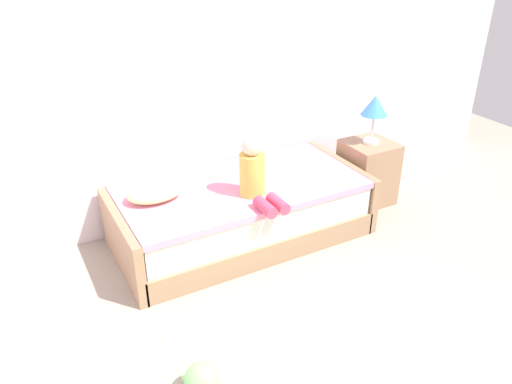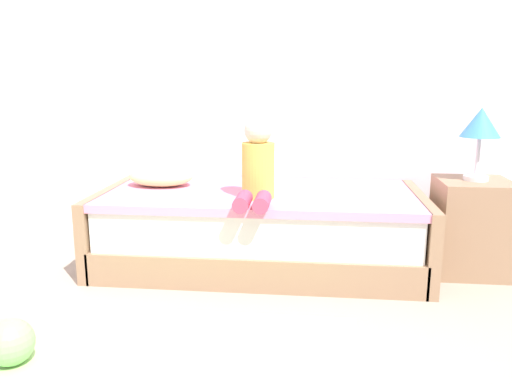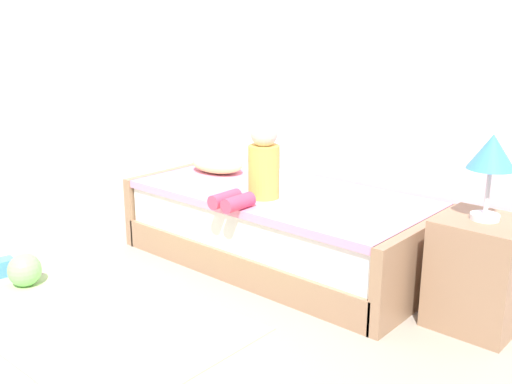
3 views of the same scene
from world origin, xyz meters
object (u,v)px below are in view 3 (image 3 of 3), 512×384
object	(u,v)px
nightstand	(479,273)
table_lamp	(492,156)
bed	(280,227)
toy_block	(5,267)
pillow	(217,164)
child_figure	(259,168)
toy_ball	(25,270)

from	to	relation	value
nightstand	table_lamp	world-z (taller)	table_lamp
bed	toy_block	bearing A→B (deg)	-131.59
table_lamp	pillow	size ratio (longest dim) A/B	1.02
nightstand	child_figure	world-z (taller)	child_figure
table_lamp	toy_block	distance (m)	3.03
toy_block	table_lamp	bearing A→B (deg)	28.17
table_lamp	child_figure	xyz separation A→B (m)	(-1.34, -0.24, -0.23)
pillow	toy_block	xyz separation A→B (m)	(-0.51, -1.46, -0.51)
table_lamp	toy_block	bearing A→B (deg)	-151.83
table_lamp	pillow	xyz separation A→B (m)	(-2.04, 0.09, -0.37)
bed	pillow	world-z (taller)	pillow
bed	toy_ball	distance (m)	1.66
toy_block	toy_ball	bearing A→B (deg)	0.73
child_figure	toy_block	world-z (taller)	child_figure
nightstand	toy_ball	xyz separation A→B (m)	(-2.30, -1.36, -0.20)
bed	child_figure	size ratio (longest dim) A/B	4.14
nightstand	pillow	size ratio (longest dim) A/B	1.36
child_figure	toy_ball	xyz separation A→B (m)	(-0.95, -1.12, -0.60)
pillow	table_lamp	bearing A→B (deg)	-2.48
table_lamp	toy_ball	world-z (taller)	table_lamp
toy_ball	toy_block	distance (m)	0.26
table_lamp	child_figure	bearing A→B (deg)	-169.89
nightstand	pillow	xyz separation A→B (m)	(-2.04, 0.09, 0.26)
pillow	bed	bearing A→B (deg)	-8.20
nightstand	toy_ball	distance (m)	2.68
nightstand	pillow	bearing A→B (deg)	177.52
toy_ball	pillow	bearing A→B (deg)	80.02
child_figure	pillow	world-z (taller)	child_figure
table_lamp	toy_ball	xyz separation A→B (m)	(-2.30, -1.36, -0.83)
table_lamp	toy_ball	bearing A→B (deg)	-149.33
nightstand	table_lamp	size ratio (longest dim) A/B	1.33
table_lamp	pillow	world-z (taller)	table_lamp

